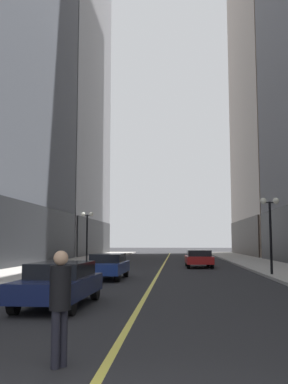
{
  "coord_description": "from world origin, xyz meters",
  "views": [
    {
      "loc": [
        1.14,
        -3.49,
        1.97
      ],
      "look_at": [
        -1.37,
        30.56,
        5.78
      ],
      "focal_mm": 41.44,
      "sensor_mm": 36.0,
      "label": 1
    }
  ],
  "objects_px": {
    "car_navy": "(60,282)",
    "pedestrian_in_black_coat": "(60,298)",
    "car_red": "(199,258)",
    "car_blue": "(108,265)",
    "street_lamp_left_far": "(87,226)",
    "street_lamp_right_mid": "(270,218)"
  },
  "relations": [
    {
      "from": "car_blue",
      "to": "pedestrian_in_black_coat",
      "type": "xyz_separation_m",
      "value": [
        1.76,
        -16.23,
        0.35
      ]
    },
    {
      "from": "car_red",
      "to": "car_navy",
      "type": "bearing_deg",
      "value": -104.31
    },
    {
      "from": "car_navy",
      "to": "pedestrian_in_black_coat",
      "type": "xyz_separation_m",
      "value": [
        1.72,
        -6.46,
        0.35
      ]
    },
    {
      "from": "pedestrian_in_black_coat",
      "to": "car_navy",
      "type": "bearing_deg",
      "value": 104.89
    },
    {
      "from": "car_red",
      "to": "pedestrian_in_black_coat",
      "type": "bearing_deg",
      "value": -97.41
    },
    {
      "from": "street_lamp_right_mid",
      "to": "car_navy",
      "type": "bearing_deg",
      "value": -126.69
    },
    {
      "from": "car_navy",
      "to": "car_blue",
      "type": "distance_m",
      "value": 9.77
    },
    {
      "from": "car_navy",
      "to": "car_blue",
      "type": "xyz_separation_m",
      "value": [
        -0.04,
        9.77,
        -0.0
      ]
    },
    {
      "from": "car_navy",
      "to": "pedestrian_in_black_coat",
      "type": "distance_m",
      "value": 6.7
    },
    {
      "from": "car_red",
      "to": "street_lamp_left_far",
      "type": "xyz_separation_m",
      "value": [
        -9.18,
        2.97,
        2.54
      ]
    },
    {
      "from": "street_lamp_right_mid",
      "to": "car_blue",
      "type": "bearing_deg",
      "value": -166.75
    },
    {
      "from": "car_navy",
      "to": "car_blue",
      "type": "height_order",
      "value": "same"
    },
    {
      "from": "pedestrian_in_black_coat",
      "to": "car_red",
      "type": "bearing_deg",
      "value": 82.59
    },
    {
      "from": "car_navy",
      "to": "street_lamp_right_mid",
      "type": "bearing_deg",
      "value": 53.31
    },
    {
      "from": "car_blue",
      "to": "street_lamp_left_far",
      "type": "xyz_separation_m",
      "value": [
        -3.92,
        13.66,
        2.54
      ]
    },
    {
      "from": "pedestrian_in_black_coat",
      "to": "street_lamp_left_far",
      "type": "relative_size",
      "value": 0.41
    },
    {
      "from": "street_lamp_left_far",
      "to": "street_lamp_right_mid",
      "type": "xyz_separation_m",
      "value": [
        12.8,
        -11.57,
        0.0
      ]
    },
    {
      "from": "car_navy",
      "to": "car_blue",
      "type": "bearing_deg",
      "value": 90.26
    },
    {
      "from": "car_red",
      "to": "street_lamp_left_far",
      "type": "bearing_deg",
      "value": 162.09
    },
    {
      "from": "pedestrian_in_black_coat",
      "to": "street_lamp_left_far",
      "type": "bearing_deg",
      "value": 100.76
    },
    {
      "from": "car_navy",
      "to": "car_red",
      "type": "height_order",
      "value": "same"
    },
    {
      "from": "car_navy",
      "to": "street_lamp_right_mid",
      "type": "relative_size",
      "value": 1.03
    }
  ]
}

